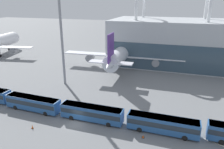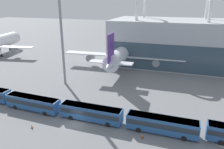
% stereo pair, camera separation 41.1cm
% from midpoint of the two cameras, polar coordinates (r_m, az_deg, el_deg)
% --- Properties ---
extents(ground_plane, '(440.00, 440.00, 0.00)m').
position_cam_midpoint_polar(ground_plane, '(45.71, -9.50, -12.49)').
color(ground_plane, slate).
extents(airliner_at_gate_far, '(43.65, 40.83, 14.50)m').
position_cam_midpoint_polar(airliner_at_gate_far, '(79.24, 2.56, 5.67)').
color(airliner_at_gate_far, silver).
rests_on(airliner_at_gate_far, ground_plane).
extents(shuttle_bus_1, '(13.22, 3.11, 3.20)m').
position_cam_midpoint_polar(shuttle_bus_1, '(52.29, -20.17, -6.88)').
color(shuttle_bus_1, '#285693').
rests_on(shuttle_bus_1, ground_plane).
extents(shuttle_bus_2, '(13.15, 2.77, 3.20)m').
position_cam_midpoint_polar(shuttle_bus_2, '(45.40, -5.61, -9.78)').
color(shuttle_bus_2, '#285693').
rests_on(shuttle_bus_2, ground_plane).
extents(shuttle_bus_3, '(13.15, 2.77, 3.20)m').
position_cam_midpoint_polar(shuttle_bus_3, '(42.44, 12.81, -12.43)').
color(shuttle_bus_3, '#285693').
rests_on(shuttle_bus_3, ground_plane).
extents(floodlight_mast, '(2.32, 2.32, 28.14)m').
position_cam_midpoint_polar(floodlight_mast, '(62.64, -13.37, 11.89)').
color(floodlight_mast, gray).
rests_on(floodlight_mast, ground_plane).
extents(lane_stripe_1, '(10.31, 2.48, 0.01)m').
position_cam_midpoint_polar(lane_stripe_1, '(49.29, -12.73, -10.22)').
color(lane_stripe_1, silver).
rests_on(lane_stripe_1, ground_plane).
extents(traffic_cone_0, '(0.44, 0.44, 0.82)m').
position_cam_midpoint_polar(traffic_cone_0, '(46.12, -20.34, -12.64)').
color(traffic_cone_0, black).
rests_on(traffic_cone_0, ground_plane).
extents(traffic_cone_1, '(0.50, 0.50, 0.58)m').
position_cam_midpoint_polar(traffic_cone_1, '(41.31, 7.85, -15.71)').
color(traffic_cone_1, black).
rests_on(traffic_cone_1, ground_plane).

